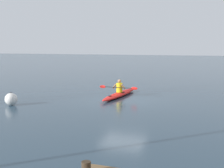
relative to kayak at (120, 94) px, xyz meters
The scene contains 4 objects.
ground_plane 1.14m from the kayak, 118.96° to the left, with size 160.00×160.00×0.00m, color #283D4C.
kayak is the anchor object (origin of this frame).
kayaker 0.45m from the kayak, 87.42° to the left, with size 2.39×0.46×0.76m.
mooring_buoy_red_near 6.23m from the kayak, 46.29° to the left, with size 0.63×0.63×0.68m.
Camera 1 is at (-5.20, 16.13, 3.02)m, focal length 49.10 mm.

